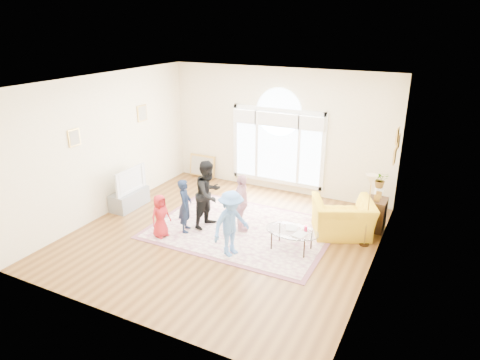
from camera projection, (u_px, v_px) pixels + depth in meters
The scene contains 18 objects.
ground at pixel (223, 236), 9.01m from camera, with size 6.00×6.00×0.00m, color #573516.
room_shell at pixel (276, 134), 10.82m from camera, with size 6.00×6.00×6.00m.
area_rug at pixel (242, 229), 9.29m from camera, with size 3.60×2.60×0.02m, color beige.
rug_border at pixel (242, 229), 9.30m from camera, with size 3.80×2.80×0.01m, color #824957.
tv_console at pixel (129, 199), 10.34m from camera, with size 0.45×1.00×0.42m, color gray.
television at pixel (128, 180), 10.16m from camera, with size 0.17×1.02×0.59m.
coffee_table at pixel (292, 232), 8.35m from camera, with size 1.10×0.73×0.54m.
armchair at pixel (343, 218), 8.93m from camera, with size 1.20×1.05×0.78m, color yellow.
side_cabinet at pixel (376, 214), 9.20m from camera, with size 0.40×0.50×0.70m, color black.
floor_lamp at pixel (371, 186), 8.22m from camera, with size 0.30×0.30×1.51m.
plant_pedestal at pixel (378, 202), 9.84m from camera, with size 0.20×0.20×0.70m, color white.
potted_plant at pixel (381, 180), 9.65m from camera, with size 0.35×0.30×0.38m, color #33722D.
leaning_picture at pixel (203, 177), 12.38m from camera, with size 0.80×0.05×0.62m, color tan.
child_red at pixel (160, 216), 8.82m from camera, with size 0.45×0.29×0.93m, color #B31E25.
child_navy at pixel (185, 206), 9.01m from camera, with size 0.42×0.28×1.17m, color #142039.
child_black at pixel (208, 194), 9.18m from camera, with size 0.73×0.57×1.49m, color black.
child_pink at pixel (242, 203), 9.03m from camera, with size 0.73×0.31×1.25m, color #D89AA8.
child_blue at pixel (231, 224), 8.06m from camera, with size 0.85×0.49×1.31m, color #5486D4.
Camera 1 is at (3.92, -7.00, 4.29)m, focal length 32.00 mm.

